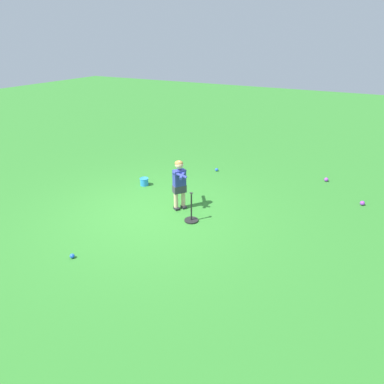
% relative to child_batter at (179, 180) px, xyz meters
% --- Properties ---
extents(ground_plane, '(40.00, 40.00, 0.00)m').
position_rel_child_batter_xyz_m(ground_plane, '(0.49, -0.40, -0.65)').
color(ground_plane, '#2D7528').
extents(child_batter, '(0.53, 0.45, 1.08)m').
position_rel_child_batter_xyz_m(child_batter, '(0.00, 0.00, 0.00)').
color(child_batter, '#232328').
rests_on(child_batter, ground).
extents(play_ball_midfield, '(0.10, 0.10, 0.10)m').
position_rel_child_batter_xyz_m(play_ball_midfield, '(-3.07, 2.53, -0.60)').
color(play_ball_midfield, purple).
rests_on(play_ball_midfield, ground).
extents(play_ball_by_bucket, '(0.08, 0.08, 0.08)m').
position_rel_child_batter_xyz_m(play_ball_by_bucket, '(2.44, -0.66, -0.61)').
color(play_ball_by_bucket, blue).
rests_on(play_ball_by_bucket, ground).
extents(play_ball_near_batter, '(0.10, 0.10, 0.10)m').
position_rel_child_batter_xyz_m(play_ball_near_batter, '(-2.03, 3.45, -0.60)').
color(play_ball_near_batter, purple).
rests_on(play_ball_near_batter, ground).
extents(play_ball_center_lawn, '(0.09, 0.09, 0.09)m').
position_rel_child_batter_xyz_m(play_ball_center_lawn, '(-2.41, -0.24, -0.61)').
color(play_ball_center_lawn, blue).
rests_on(play_ball_center_lawn, ground).
extents(batting_tee, '(0.28, 0.28, 0.62)m').
position_rel_child_batter_xyz_m(batting_tee, '(0.38, 0.49, -0.55)').
color(batting_tee, black).
rests_on(batting_tee, ground).
extents(toy_bucket, '(0.22, 0.22, 0.19)m').
position_rel_child_batter_xyz_m(toy_bucket, '(-0.67, -1.41, -0.55)').
color(toy_bucket, '#2884DB').
rests_on(toy_bucket, ground).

